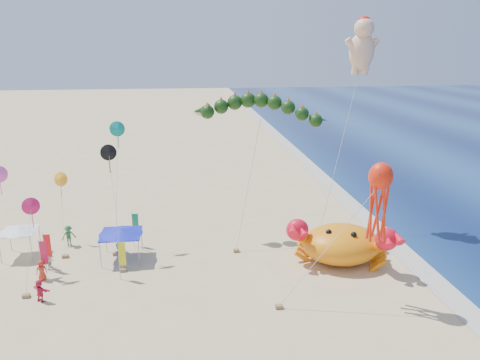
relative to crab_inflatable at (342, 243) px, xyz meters
name	(u,v)px	position (x,y,z in m)	size (l,w,h in m)	color
ground	(267,261)	(-6.02, 0.92, -1.69)	(320.00, 320.00, 0.00)	#D1B784
foam_strip	(404,253)	(5.98, 0.92, -1.68)	(320.00, 320.00, 0.00)	silver
crab_inflatable	(342,243)	(0.00, 0.00, 0.00)	(8.74, 7.42, 3.83)	orange
dragon_kite	(259,113)	(-5.88, 6.68, 9.82)	(11.67, 6.06, 12.78)	black
cherub_kite	(362,44)	(4.08, 9.02, 15.61)	(6.00, 5.37, 19.76)	#F9C198
octopus_kite	(379,196)	(0.00, -6.15, 6.02)	(7.59, 1.45, 10.00)	#F6270C
canopy_blue	(121,232)	(-17.94, 2.86, 0.75)	(3.59, 3.59, 2.71)	gray
canopy_white	(19,229)	(-26.51, 4.51, 0.75)	(2.98, 2.98, 2.71)	gray
feather_flags	(88,244)	(-20.35, 1.56, 0.33)	(7.00, 6.17, 3.20)	gray
beachgoers	(91,256)	(-20.28, 1.86, -0.82)	(25.57, 10.72, 1.90)	#1D1FAA
small_kites	(66,178)	(-22.06, 3.73, 5.26)	(9.87, 10.12, 11.09)	#FFA61C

